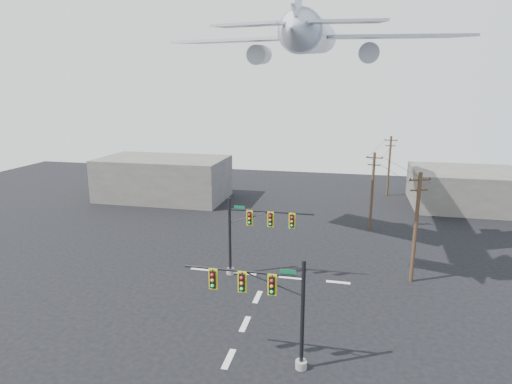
% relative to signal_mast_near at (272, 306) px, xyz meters
% --- Properties ---
extents(ground, '(120.00, 120.00, 0.00)m').
position_rel_signal_mast_near_xyz_m(ground, '(-2.56, -0.03, -3.79)').
color(ground, black).
rests_on(ground, ground).
extents(lane_markings, '(14.00, 21.20, 0.01)m').
position_rel_signal_mast_near_xyz_m(lane_markings, '(-2.56, 5.30, -3.78)').
color(lane_markings, beige).
rests_on(lane_markings, ground).
extents(signal_mast_near, '(7.20, 0.73, 6.66)m').
position_rel_signal_mast_near_xyz_m(signal_mast_near, '(0.00, 0.00, 0.00)').
color(signal_mast_near, gray).
rests_on(signal_mast_near, ground).
extents(signal_mast_far, '(7.43, 0.75, 6.84)m').
position_rel_signal_mast_near_xyz_m(signal_mast_far, '(-3.98, 11.55, 0.11)').
color(signal_mast_far, gray).
rests_on(signal_mast_far, ground).
extents(utility_pole_a, '(1.77, 0.83, 9.31)m').
position_rel_signal_mast_near_xyz_m(utility_pole_a, '(9.38, 13.52, 1.07)').
color(utility_pole_a, '#49301F').
rests_on(utility_pole_a, ground).
extents(utility_pole_b, '(1.79, 0.40, 8.89)m').
position_rel_signal_mast_near_xyz_m(utility_pole_b, '(6.48, 26.86, 0.86)').
color(utility_pole_b, '#49301F').
rests_on(utility_pole_b, ground).
extents(utility_pole_c, '(1.84, 0.31, 8.99)m').
position_rel_signal_mast_near_xyz_m(utility_pole_c, '(9.54, 43.73, 0.91)').
color(utility_pole_c, '#49301F').
rests_on(utility_pole_c, ground).
extents(power_lines, '(4.71, 30.21, 0.18)m').
position_rel_signal_mast_near_xyz_m(power_lines, '(7.97, 28.60, 4.56)').
color(power_lines, black).
extents(airliner, '(28.22, 29.52, 7.74)m').
position_rel_signal_mast_near_xyz_m(airliner, '(-0.03, 20.44, 16.62)').
color(airliner, '#A5A9B1').
extents(building_left, '(18.00, 10.00, 6.00)m').
position_rel_signal_mast_near_xyz_m(building_left, '(-22.56, 34.97, -0.79)').
color(building_left, '#666159').
rests_on(building_left, ground).
extents(building_right, '(14.00, 12.00, 5.00)m').
position_rel_signal_mast_near_xyz_m(building_right, '(19.44, 39.97, -1.29)').
color(building_right, '#666159').
rests_on(building_right, ground).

